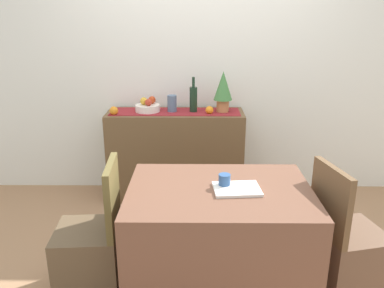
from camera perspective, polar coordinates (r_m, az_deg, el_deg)
ground_plane at (r=3.24m, az=1.32°, el=-14.73°), size 6.40×6.40×0.02m
room_wall_rear at (r=3.91m, az=1.25°, el=12.43°), size 6.40×0.06×2.70m
sideboard_console at (r=3.87m, az=-2.35°, el=-1.61°), size 1.29×0.42×0.87m
table_runner at (r=3.74m, az=-2.44°, el=4.69°), size 1.22×0.32×0.01m
fruit_bowl at (r=3.76m, az=-6.44°, el=5.19°), size 0.23×0.23×0.06m
apple_upper at (r=3.75m, az=-6.98°, el=6.19°), size 0.07×0.07×0.07m
apple_rear at (r=3.70m, az=-6.32°, el=6.00°), size 0.06×0.06×0.06m
apple_left at (r=3.79m, az=-5.81°, el=6.36°), size 0.07×0.07×0.07m
wine_bottle at (r=3.71m, az=0.20°, el=6.54°), size 0.07×0.07×0.33m
ceramic_vase at (r=3.73m, az=-2.91°, el=5.84°), size 0.09×0.09×0.16m
potted_plant at (r=3.70m, az=4.52°, el=7.92°), size 0.17×0.17×0.38m
orange_loose_near_bowl at (r=3.66m, az=2.54°, el=4.93°), size 0.07×0.07×0.07m
orange_loose_far at (r=3.69m, az=-11.23°, el=4.74°), size 0.08×0.08×0.08m
dining_table at (r=2.61m, az=3.83°, el=-13.85°), size 1.13×0.82×0.74m
open_book at (r=2.42m, az=6.50°, el=-6.49°), size 0.30×0.23×0.02m
coffee_cup at (r=2.44m, az=4.71°, el=-5.34°), size 0.07×0.07×0.09m
chair_near_window at (r=2.75m, az=-14.39°, el=-15.19°), size 0.43×0.43×0.90m
chair_by_corner at (r=2.84m, az=21.38°, el=-14.86°), size 0.48×0.48×0.90m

